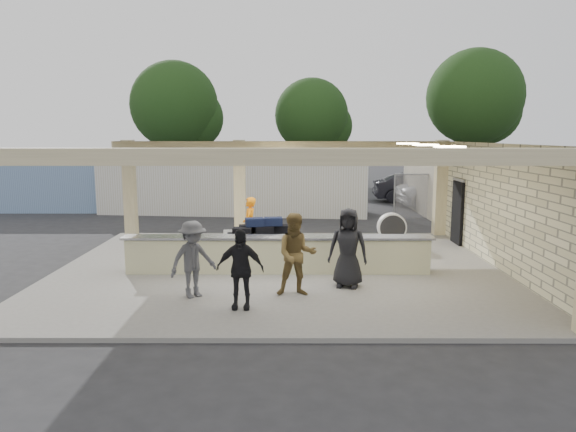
{
  "coord_description": "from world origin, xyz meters",
  "views": [
    {
      "loc": [
        0.3,
        -13.79,
        3.73
      ],
      "look_at": [
        0.27,
        1.0,
        1.38
      ],
      "focal_mm": 32.0,
      "sensor_mm": 36.0,
      "label": 1
    }
  ],
  "objects_px": {
    "baggage_handler": "(250,225)",
    "passenger_b": "(240,269)",
    "car_dark": "(417,188)",
    "container_white": "(234,185)",
    "car_white_a": "(452,193)",
    "car_white_b": "(537,192)",
    "container_blue": "(80,182)",
    "drum_fan": "(392,228)",
    "baggage_counter": "(278,254)",
    "passenger_c": "(193,259)",
    "passenger_d": "(348,248)",
    "passenger_a": "(296,255)",
    "luggage_cart": "(259,239)"
  },
  "relations": [
    {
      "from": "baggage_counter",
      "to": "passenger_b",
      "type": "bearing_deg",
      "value": -104.28
    },
    {
      "from": "baggage_counter",
      "to": "luggage_cart",
      "type": "bearing_deg",
      "value": 118.15
    },
    {
      "from": "car_dark",
      "to": "passenger_d",
      "type": "bearing_deg",
      "value": 163.64
    },
    {
      "from": "passenger_a",
      "to": "passenger_d",
      "type": "height_order",
      "value": "passenger_d"
    },
    {
      "from": "passenger_b",
      "to": "container_white",
      "type": "distance_m",
      "value": 14.06
    },
    {
      "from": "passenger_a",
      "to": "container_blue",
      "type": "bearing_deg",
      "value": 123.7
    },
    {
      "from": "car_dark",
      "to": "passenger_a",
      "type": "bearing_deg",
      "value": 160.72
    },
    {
      "from": "car_dark",
      "to": "container_white",
      "type": "height_order",
      "value": "container_white"
    },
    {
      "from": "car_white_b",
      "to": "container_white",
      "type": "xyz_separation_m",
      "value": [
        -15.95,
        -2.95,
        0.68
      ]
    },
    {
      "from": "passenger_b",
      "to": "car_dark",
      "type": "bearing_deg",
      "value": 68.31
    },
    {
      "from": "drum_fan",
      "to": "passenger_c",
      "type": "height_order",
      "value": "passenger_c"
    },
    {
      "from": "passenger_a",
      "to": "car_dark",
      "type": "bearing_deg",
      "value": 64.78
    },
    {
      "from": "passenger_b",
      "to": "container_white",
      "type": "height_order",
      "value": "container_white"
    },
    {
      "from": "drum_fan",
      "to": "baggage_handler",
      "type": "distance_m",
      "value": 4.8
    },
    {
      "from": "passenger_c",
      "to": "passenger_d",
      "type": "relative_size",
      "value": 0.91
    },
    {
      "from": "container_white",
      "to": "container_blue",
      "type": "xyz_separation_m",
      "value": [
        -7.79,
        1.1,
        0.02
      ]
    },
    {
      "from": "passenger_b",
      "to": "car_dark",
      "type": "relative_size",
      "value": 0.36
    },
    {
      "from": "baggage_counter",
      "to": "passenger_c",
      "type": "bearing_deg",
      "value": -131.34
    },
    {
      "from": "drum_fan",
      "to": "car_white_b",
      "type": "xyz_separation_m",
      "value": [
        9.86,
        10.5,
        0.02
      ]
    },
    {
      "from": "container_blue",
      "to": "passenger_c",
      "type": "bearing_deg",
      "value": -60.1
    },
    {
      "from": "baggage_handler",
      "to": "container_blue",
      "type": "height_order",
      "value": "container_blue"
    },
    {
      "from": "luggage_cart",
      "to": "container_white",
      "type": "distance_m",
      "value": 10.21
    },
    {
      "from": "baggage_counter",
      "to": "car_dark",
      "type": "height_order",
      "value": "car_dark"
    },
    {
      "from": "baggage_handler",
      "to": "passenger_b",
      "type": "distance_m",
      "value": 5.27
    },
    {
      "from": "baggage_handler",
      "to": "container_blue",
      "type": "bearing_deg",
      "value": -133.47
    },
    {
      "from": "baggage_handler",
      "to": "passenger_d",
      "type": "xyz_separation_m",
      "value": [
        2.64,
        -3.7,
        0.1
      ]
    },
    {
      "from": "baggage_counter",
      "to": "car_dark",
      "type": "xyz_separation_m",
      "value": [
        7.48,
        15.35,
        0.21
      ]
    },
    {
      "from": "baggage_counter",
      "to": "drum_fan",
      "type": "distance_m",
      "value": 5.14
    },
    {
      "from": "baggage_counter",
      "to": "container_blue",
      "type": "bearing_deg",
      "value": 129.78
    },
    {
      "from": "passenger_c",
      "to": "car_white_a",
      "type": "height_order",
      "value": "passenger_c"
    },
    {
      "from": "car_dark",
      "to": "container_blue",
      "type": "height_order",
      "value": "container_blue"
    },
    {
      "from": "container_white",
      "to": "car_white_b",
      "type": "bearing_deg",
      "value": 16.41
    },
    {
      "from": "car_white_a",
      "to": "container_blue",
      "type": "bearing_deg",
      "value": 89.46
    },
    {
      "from": "baggage_counter",
      "to": "container_white",
      "type": "xyz_separation_m",
      "value": [
        -2.36,
        11.09,
        0.78
      ]
    },
    {
      "from": "luggage_cart",
      "to": "container_white",
      "type": "relative_size",
      "value": 0.18
    },
    {
      "from": "car_white_a",
      "to": "car_white_b",
      "type": "xyz_separation_m",
      "value": [
        4.91,
        1.09,
        -0.09
      ]
    },
    {
      "from": "car_dark",
      "to": "passenger_c",
      "type": "bearing_deg",
      "value": 154.63
    },
    {
      "from": "drum_fan",
      "to": "container_white",
      "type": "xyz_separation_m",
      "value": [
        -6.09,
        7.55,
        0.7
      ]
    },
    {
      "from": "luggage_cart",
      "to": "passenger_b",
      "type": "bearing_deg",
      "value": -96.16
    },
    {
      "from": "car_white_a",
      "to": "container_blue",
      "type": "height_order",
      "value": "container_blue"
    },
    {
      "from": "car_white_a",
      "to": "baggage_handler",
      "type": "bearing_deg",
      "value": 134.82
    },
    {
      "from": "passenger_a",
      "to": "passenger_b",
      "type": "relative_size",
      "value": 1.11
    },
    {
      "from": "drum_fan",
      "to": "passenger_b",
      "type": "xyz_separation_m",
      "value": [
        -4.45,
        -6.4,
        0.29
      ]
    },
    {
      "from": "passenger_a",
      "to": "drum_fan",
      "type": "bearing_deg",
      "value": 56.23
    },
    {
      "from": "drum_fan",
      "to": "container_white",
      "type": "bearing_deg",
      "value": 129.31
    },
    {
      "from": "baggage_counter",
      "to": "car_white_a",
      "type": "xyz_separation_m",
      "value": [
        8.67,
        12.95,
        0.19
      ]
    },
    {
      "from": "container_blue",
      "to": "container_white",
      "type": "bearing_deg",
      "value": -8.26
    },
    {
      "from": "container_blue",
      "to": "drum_fan",
      "type": "bearing_deg",
      "value": -32.17
    },
    {
      "from": "baggage_counter",
      "to": "baggage_handler",
      "type": "xyz_separation_m",
      "value": [
        -0.93,
        2.41,
        0.37
      ]
    },
    {
      "from": "baggage_handler",
      "to": "car_dark",
      "type": "height_order",
      "value": "baggage_handler"
    }
  ]
}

